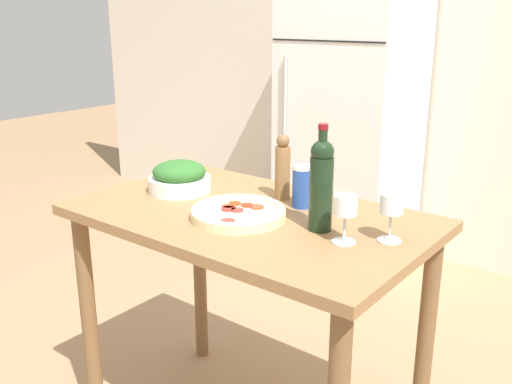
{
  "coord_description": "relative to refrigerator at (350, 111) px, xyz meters",
  "views": [
    {
      "loc": [
        1.09,
        -1.36,
        1.49
      ],
      "look_at": [
        0.0,
        0.03,
        0.94
      ],
      "focal_mm": 40.0,
      "sensor_mm": 36.0,
      "label": 1
    }
  ],
  "objects": [
    {
      "name": "homemade_pizza",
      "position": [
        0.57,
        -1.74,
        -0.04
      ],
      "size": [
        0.3,
        0.3,
        0.04
      ],
      "color": "beige",
      "rests_on": "prep_counter"
    },
    {
      "name": "prep_counter",
      "position": [
        0.56,
        -1.67,
        -0.2
      ],
      "size": [
        1.15,
        0.7,
        0.88
      ],
      "color": "olive",
      "rests_on": "ground_plane"
    },
    {
      "name": "refrigerator",
      "position": [
        0.0,
        0.0,
        0.0
      ],
      "size": [
        0.72,
        0.65,
        1.88
      ],
      "color": "white",
      "rests_on": "ground_plane"
    },
    {
      "name": "salt_canister",
      "position": [
        0.67,
        -1.53,
        0.01
      ],
      "size": [
        0.06,
        0.06,
        0.14
      ],
      "color": "#284CA3",
      "rests_on": "prep_counter"
    },
    {
      "name": "pepper_mill",
      "position": [
        0.57,
        -1.49,
        0.05
      ],
      "size": [
        0.05,
        0.05,
        0.23
      ],
      "color": "olive",
      "rests_on": "prep_counter"
    },
    {
      "name": "wall_back",
      "position": [
        0.56,
        0.36,
        0.36
      ],
      "size": [
        6.4,
        0.09,
        2.6
      ],
      "color": "silver",
      "rests_on": "ground_plane"
    },
    {
      "name": "wine_glass_far",
      "position": [
        1.03,
        -1.62,
        0.04
      ],
      "size": [
        0.07,
        0.07,
        0.14
      ],
      "color": "silver",
      "rests_on": "prep_counter"
    },
    {
      "name": "wine_glass_near",
      "position": [
        0.93,
        -1.71,
        0.04
      ],
      "size": [
        0.07,
        0.07,
        0.14
      ],
      "color": "silver",
      "rests_on": "prep_counter"
    },
    {
      "name": "wine_bottle",
      "position": [
        0.83,
        -1.67,
        0.08
      ],
      "size": [
        0.07,
        0.07,
        0.32
      ],
      "color": "black",
      "rests_on": "prep_counter"
    },
    {
      "name": "salad_bowl",
      "position": [
        0.22,
        -1.65,
        -0.01
      ],
      "size": [
        0.22,
        0.22,
        0.11
      ],
      "color": "white",
      "rests_on": "prep_counter"
    }
  ]
}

